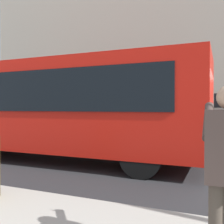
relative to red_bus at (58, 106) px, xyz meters
name	(u,v)px	position (x,y,z in m)	size (l,w,h in m)	color
ground_plane	(219,171)	(-4.69, -0.36, -1.68)	(60.00, 60.00, 0.00)	#2B2B2D
building_facade_far	(222,20)	(-4.71, -7.16, 4.30)	(28.00, 1.55, 12.00)	beige
red_bus	(58,106)	(0.00, 0.00, 0.00)	(9.05, 2.54, 3.08)	red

